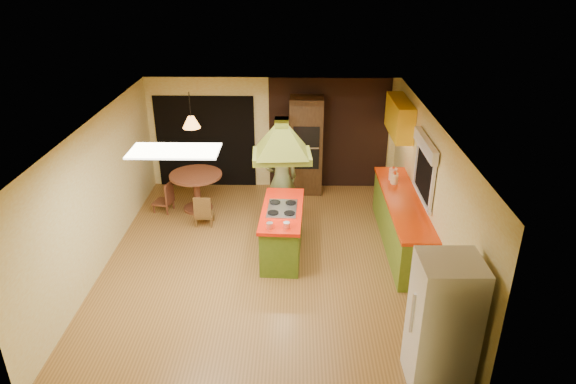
{
  "coord_description": "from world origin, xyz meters",
  "views": [
    {
      "loc": [
        0.54,
        -7.64,
        4.89
      ],
      "look_at": [
        0.4,
        0.39,
        1.15
      ],
      "focal_mm": 32.0,
      "sensor_mm": 36.0,
      "label": 1
    }
  ],
  "objects_px": {
    "kitchen_island": "(282,231)",
    "man": "(281,179)",
    "wall_oven": "(306,146)",
    "dining_table": "(196,185)",
    "canister_large": "(393,174)",
    "refrigerator": "(443,323)"
  },
  "relations": [
    {
      "from": "man",
      "to": "wall_oven",
      "type": "height_order",
      "value": "wall_oven"
    },
    {
      "from": "refrigerator",
      "to": "canister_large",
      "type": "distance_m",
      "value": 4.2
    },
    {
      "from": "man",
      "to": "dining_table",
      "type": "xyz_separation_m",
      "value": [
        -1.77,
        0.47,
        -0.34
      ]
    },
    {
      "from": "wall_oven",
      "to": "dining_table",
      "type": "bearing_deg",
      "value": -156.01
    },
    {
      "from": "man",
      "to": "canister_large",
      "type": "distance_m",
      "value": 2.16
    },
    {
      "from": "man",
      "to": "wall_oven",
      "type": "bearing_deg",
      "value": -127.27
    },
    {
      "from": "wall_oven",
      "to": "man",
      "type": "bearing_deg",
      "value": -108.28
    },
    {
      "from": "kitchen_island",
      "to": "man",
      "type": "relative_size",
      "value": 0.98
    },
    {
      "from": "kitchen_island",
      "to": "canister_large",
      "type": "height_order",
      "value": "canister_large"
    },
    {
      "from": "kitchen_island",
      "to": "dining_table",
      "type": "distance_m",
      "value": 2.48
    },
    {
      "from": "kitchen_island",
      "to": "man",
      "type": "bearing_deg",
      "value": 94.85
    },
    {
      "from": "dining_table",
      "to": "canister_large",
      "type": "distance_m",
      "value": 3.98
    },
    {
      "from": "man",
      "to": "wall_oven",
      "type": "xyz_separation_m",
      "value": [
        0.5,
        1.44,
        0.17
      ]
    },
    {
      "from": "man",
      "to": "dining_table",
      "type": "distance_m",
      "value": 1.86
    },
    {
      "from": "kitchen_island",
      "to": "wall_oven",
      "type": "distance_m",
      "value": 2.77
    },
    {
      "from": "man",
      "to": "wall_oven",
      "type": "relative_size",
      "value": 0.84
    },
    {
      "from": "refrigerator",
      "to": "canister_large",
      "type": "relative_size",
      "value": 7.64
    },
    {
      "from": "wall_oven",
      "to": "canister_large",
      "type": "distance_m",
      "value": 2.21
    },
    {
      "from": "man",
      "to": "refrigerator",
      "type": "bearing_deg",
      "value": 97.72
    },
    {
      "from": "man",
      "to": "refrigerator",
      "type": "xyz_separation_m",
      "value": [
        2.05,
        -4.22,
        -0.02
      ]
    },
    {
      "from": "refrigerator",
      "to": "canister_large",
      "type": "bearing_deg",
      "value": 87.71
    },
    {
      "from": "refrigerator",
      "to": "canister_large",
      "type": "height_order",
      "value": "refrigerator"
    }
  ]
}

